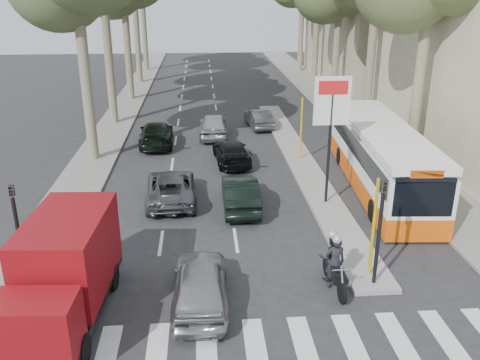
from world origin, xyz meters
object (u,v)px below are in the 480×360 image
Objects in this scene: red_truck at (65,270)px; motorcycle at (333,261)px; city_bus at (381,156)px; dark_hatchback at (240,193)px; silver_hatchback at (200,284)px.

motorcycle is at bearing 11.34° from red_truck.
city_bus is 9.14m from motorcycle.
red_truck is at bearing 53.12° from dark_hatchback.
silver_hatchback is at bearing 76.11° from dark_hatchback.
dark_hatchback is 6.73m from motorcycle.
dark_hatchback is 9.20m from red_truck.
silver_hatchback is 12.22m from city_bus.
red_truck is at bearing -175.50° from motorcycle.
red_truck is 15.23m from city_bus.
red_truck reaches higher than motorcycle.
red_truck reaches higher than silver_hatchback.
red_truck is (-3.77, -0.32, 0.83)m from silver_hatchback.
red_truck is (-5.50, -7.32, 0.84)m from dark_hatchback.
city_bus is at bearing 59.16° from motorcycle.
motorcycle is at bearing -113.63° from city_bus.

